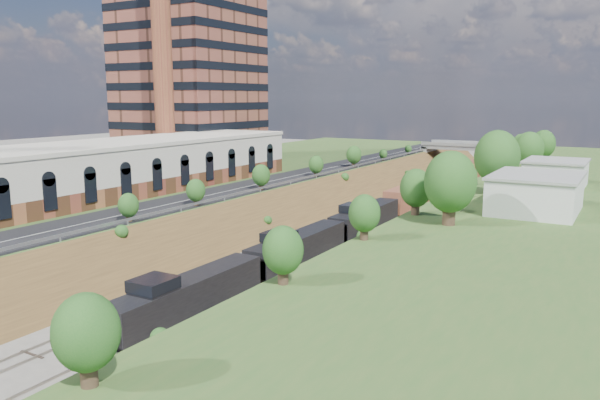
# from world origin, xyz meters

# --- Properties ---
(platform_left) EXTENTS (44.00, 180.00, 5.00)m
(platform_left) POSITION_xyz_m (-33.00, 60.00, 2.50)
(platform_left) COLOR #365C26
(platform_left) RESTS_ON ground
(embankment_left) EXTENTS (10.00, 180.00, 10.00)m
(embankment_left) POSITION_xyz_m (-11.00, 60.00, 0.00)
(embankment_left) COLOR brown
(embankment_left) RESTS_ON ground
(embankment_right) EXTENTS (10.00, 180.00, 10.00)m
(embankment_right) POSITION_xyz_m (11.00, 60.00, 0.00)
(embankment_right) COLOR brown
(embankment_right) RESTS_ON ground
(rail_left_track) EXTENTS (1.58, 180.00, 0.18)m
(rail_left_track) POSITION_xyz_m (-2.60, 60.00, 0.09)
(rail_left_track) COLOR gray
(rail_left_track) RESTS_ON ground
(rail_right_track) EXTENTS (1.58, 180.00, 0.18)m
(rail_right_track) POSITION_xyz_m (2.60, 60.00, 0.09)
(rail_right_track) COLOR gray
(rail_right_track) RESTS_ON ground
(road) EXTENTS (8.00, 180.00, 0.10)m
(road) POSITION_xyz_m (-15.50, 60.00, 5.05)
(road) COLOR black
(road) RESTS_ON platform_left
(guardrail) EXTENTS (0.10, 171.00, 0.70)m
(guardrail) POSITION_xyz_m (-11.40, 59.80, 5.55)
(guardrail) COLOR #99999E
(guardrail) RESTS_ON platform_left
(commercial_building) EXTENTS (14.30, 62.30, 7.00)m
(commercial_building) POSITION_xyz_m (-28.00, 38.00, 8.51)
(commercial_building) COLOR brown
(commercial_building) RESTS_ON platform_left
(highrise_tower) EXTENTS (22.00, 22.00, 53.90)m
(highrise_tower) POSITION_xyz_m (-44.00, 72.00, 32.88)
(highrise_tower) COLOR brown
(highrise_tower) RESTS_ON platform_left
(smokestack) EXTENTS (3.20, 3.20, 40.00)m
(smokestack) POSITION_xyz_m (-36.00, 56.00, 25.00)
(smokestack) COLOR brown
(smokestack) RESTS_ON platform_left
(overpass) EXTENTS (24.50, 8.30, 7.40)m
(overpass) POSITION_xyz_m (0.00, 122.00, 4.92)
(overpass) COLOR gray
(overpass) RESTS_ON ground
(white_building_near) EXTENTS (9.00, 12.00, 4.00)m
(white_building_near) POSITION_xyz_m (23.50, 52.00, 7.00)
(white_building_near) COLOR silver
(white_building_near) RESTS_ON platform_right
(white_building_far) EXTENTS (8.00, 10.00, 3.60)m
(white_building_far) POSITION_xyz_m (23.00, 74.00, 6.80)
(white_building_far) COLOR silver
(white_building_far) RESTS_ON platform_right
(tree_right_large) EXTENTS (5.25, 5.25, 7.61)m
(tree_right_large) POSITION_xyz_m (17.00, 40.00, 9.38)
(tree_right_large) COLOR #473323
(tree_right_large) RESTS_ON platform_right
(tree_left_crest) EXTENTS (2.45, 2.45, 3.55)m
(tree_left_crest) POSITION_xyz_m (-11.80, 20.00, 7.04)
(tree_left_crest) COLOR #473323
(tree_left_crest) RESTS_ON platform_left
(freight_train) EXTENTS (2.78, 127.69, 4.55)m
(freight_train) POSITION_xyz_m (2.60, 74.60, 2.43)
(freight_train) COLOR black
(freight_train) RESTS_ON ground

